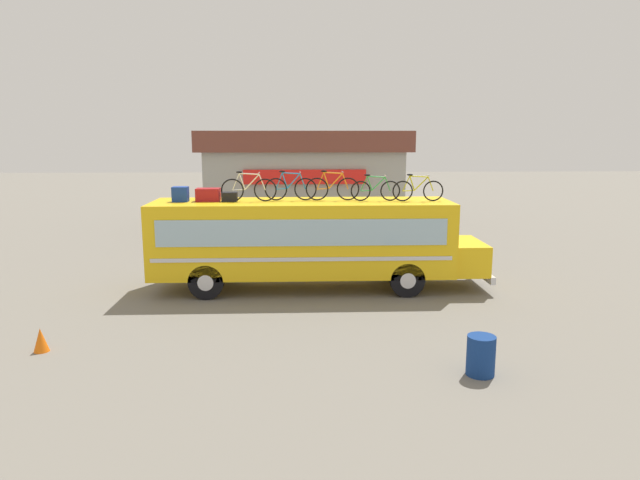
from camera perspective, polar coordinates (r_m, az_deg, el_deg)
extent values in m
plane|color=slate|center=(18.92, -1.77, -4.87)|extent=(120.00, 120.00, 0.00)
cube|color=yellow|center=(18.53, -1.80, 0.30)|extent=(9.63, 2.50, 2.35)
cube|color=yellow|center=(19.47, 14.23, -1.55)|extent=(1.12, 2.30, 0.99)
cube|color=#99B7C6|center=(17.23, -1.77, 0.73)|extent=(8.86, 0.04, 0.81)
cube|color=#99B7C6|center=(19.72, -1.85, 1.98)|extent=(8.86, 0.04, 0.81)
cube|color=silver|center=(17.38, -1.75, -1.96)|extent=(9.24, 0.03, 0.12)
cube|color=silver|center=(19.86, -1.83, -0.38)|extent=(9.24, 0.03, 0.12)
cube|color=silver|center=(19.78, 15.88, -3.16)|extent=(0.16, 2.37, 0.24)
cylinder|color=black|center=(18.03, 8.73, -3.97)|extent=(1.09, 0.28, 1.09)
cylinder|color=silver|center=(18.03, 8.73, -3.97)|extent=(0.49, 0.30, 0.49)
cylinder|color=black|center=(20.15, 7.54, -2.40)|extent=(1.09, 0.28, 1.09)
cylinder|color=silver|center=(20.15, 7.54, -2.40)|extent=(0.49, 0.30, 0.49)
cylinder|color=black|center=(17.93, -11.35, -4.14)|extent=(1.09, 0.28, 1.09)
cylinder|color=silver|center=(17.93, -11.35, -4.14)|extent=(0.49, 0.30, 0.49)
cylinder|color=black|center=(20.06, -10.38, -2.55)|extent=(1.09, 0.28, 1.09)
cylinder|color=silver|center=(20.06, -10.38, -2.55)|extent=(0.49, 0.30, 0.49)
cube|color=#193899|center=(18.73, -13.82, 4.48)|extent=(0.49, 0.40, 0.48)
cube|color=maroon|center=(18.69, -11.15, 4.48)|extent=(0.75, 0.55, 0.41)
cube|color=black|center=(18.49, -9.05, 4.30)|extent=(0.49, 0.36, 0.30)
torus|color=black|center=(18.42, -8.77, 4.96)|extent=(0.73, 0.04, 0.73)
torus|color=black|center=(18.34, -5.51, 5.01)|extent=(0.73, 0.04, 0.73)
cylinder|color=white|center=(18.37, -7.82, 5.84)|extent=(0.20, 0.04, 0.52)
cylinder|color=white|center=(18.34, -6.83, 5.80)|extent=(0.49, 0.04, 0.50)
cylinder|color=white|center=(18.33, -7.11, 6.60)|extent=(0.63, 0.04, 0.07)
cylinder|color=white|center=(18.40, -8.15, 5.01)|extent=(0.40, 0.03, 0.05)
cylinder|color=white|center=(18.39, -8.44, 5.80)|extent=(0.26, 0.03, 0.54)
cylinder|color=white|center=(18.32, -5.81, 5.79)|extent=(0.22, 0.03, 0.51)
cylinder|color=silver|center=(18.30, -6.13, 6.72)|extent=(0.03, 0.44, 0.03)
ellipsoid|color=black|center=(18.35, -8.10, 6.76)|extent=(0.20, 0.08, 0.06)
torus|color=black|center=(18.56, -4.44, 5.10)|extent=(0.73, 0.04, 0.73)
torus|color=black|center=(18.55, -1.47, 5.12)|extent=(0.73, 0.04, 0.73)
cylinder|color=#197FDB|center=(18.53, -3.56, 5.96)|extent=(0.19, 0.04, 0.52)
cylinder|color=#197FDB|center=(18.53, -2.66, 5.91)|extent=(0.45, 0.04, 0.50)
cylinder|color=#197FDB|center=(18.51, -2.91, 6.70)|extent=(0.58, 0.04, 0.07)
cylinder|color=#197FDB|center=(18.56, -3.88, 5.13)|extent=(0.37, 0.03, 0.05)
cylinder|color=#197FDB|center=(18.54, -4.12, 5.92)|extent=(0.24, 0.03, 0.54)
cylinder|color=#197FDB|center=(18.53, -1.74, 5.89)|extent=(0.20, 0.03, 0.51)
cylinder|color=silver|center=(18.51, -2.01, 6.81)|extent=(0.03, 0.44, 0.03)
ellipsoid|color=black|center=(18.51, -3.81, 6.87)|extent=(0.20, 0.08, 0.06)
torus|color=black|center=(18.51, -0.30, 5.13)|extent=(0.74, 0.04, 0.74)
torus|color=black|center=(18.57, 2.83, 5.13)|extent=(0.74, 0.04, 0.74)
cylinder|color=orange|center=(18.50, 0.64, 5.99)|extent=(0.20, 0.04, 0.53)
cylinder|color=orange|center=(18.52, 1.58, 5.94)|extent=(0.47, 0.04, 0.51)
cylinder|color=orange|center=(18.49, 1.34, 6.74)|extent=(0.61, 0.04, 0.07)
cylinder|color=orange|center=(18.51, 0.30, 5.16)|extent=(0.38, 0.03, 0.05)
cylinder|color=orange|center=(18.49, 0.05, 5.96)|extent=(0.25, 0.03, 0.55)
cylinder|color=orange|center=(18.54, 2.55, 5.91)|extent=(0.21, 0.03, 0.52)
cylinder|color=silver|center=(18.51, 2.28, 6.84)|extent=(0.03, 0.44, 0.03)
ellipsoid|color=black|center=(18.47, 0.39, 6.92)|extent=(0.20, 0.08, 0.06)
torus|color=black|center=(18.42, 4.10, 4.93)|extent=(0.65, 0.04, 0.65)
torus|color=black|center=(18.55, 7.06, 4.92)|extent=(0.65, 0.04, 0.65)
cylinder|color=green|center=(18.43, 5.00, 5.68)|extent=(0.19, 0.04, 0.46)
cylinder|color=green|center=(18.47, 5.89, 5.63)|extent=(0.45, 0.04, 0.44)
cylinder|color=green|center=(18.44, 5.67, 6.33)|extent=(0.58, 0.04, 0.07)
cylinder|color=green|center=(18.44, 4.66, 4.96)|extent=(0.37, 0.03, 0.05)
cylinder|color=green|center=(18.41, 4.43, 5.66)|extent=(0.24, 0.03, 0.48)
cylinder|color=green|center=(18.51, 6.81, 5.59)|extent=(0.20, 0.03, 0.45)
cylinder|color=silver|center=(18.48, 6.56, 6.43)|extent=(0.03, 0.44, 0.03)
ellipsoid|color=black|center=(18.40, 4.77, 6.51)|extent=(0.20, 0.08, 0.06)
torus|color=black|center=(18.46, 8.29, 4.88)|extent=(0.66, 0.04, 0.66)
torus|color=black|center=(18.67, 11.28, 4.85)|extent=(0.66, 0.04, 0.66)
cylinder|color=#B2B20C|center=(18.49, 9.21, 5.64)|extent=(0.19, 0.04, 0.47)
cylinder|color=#B2B20C|center=(18.56, 10.11, 5.58)|extent=(0.46, 0.04, 0.45)
cylinder|color=#B2B20C|center=(18.52, 9.90, 6.29)|extent=(0.59, 0.04, 0.07)
cylinder|color=#B2B20C|center=(18.49, 8.86, 4.91)|extent=(0.38, 0.03, 0.05)
cylinder|color=#B2B20C|center=(18.46, 8.64, 5.62)|extent=(0.24, 0.03, 0.49)
cylinder|color=#B2B20C|center=(18.63, 11.04, 5.54)|extent=(0.21, 0.03, 0.46)
cylinder|color=silver|center=(18.58, 10.80, 6.38)|extent=(0.03, 0.44, 0.03)
ellipsoid|color=black|center=(18.46, 9.00, 6.48)|extent=(0.20, 0.08, 0.06)
cube|color=#9E9E99|center=(30.94, -1.61, 5.07)|extent=(9.90, 6.18, 4.18)
cube|color=brown|center=(30.81, -1.64, 9.90)|extent=(10.69, 6.68, 1.03)
cube|color=red|center=(27.69, -1.53, 6.35)|extent=(5.94, 0.16, 0.70)
cylinder|color=navy|center=(12.70, 15.82, -11.08)|extent=(0.60, 0.60, 0.86)
cone|color=orange|center=(15.01, -26.20, -8.98)|extent=(0.35, 0.35, 0.57)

